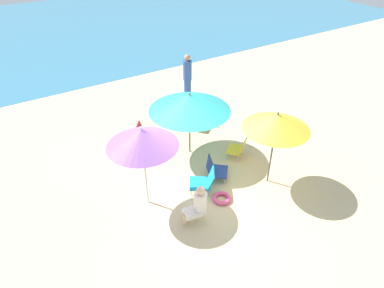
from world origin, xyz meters
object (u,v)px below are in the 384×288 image
at_px(beach_chair_b, 205,181).
at_px(umbrella_purple, 142,138).
at_px(umbrella_teal, 190,103).
at_px(swim_ring, 222,198).
at_px(umbrella_yellow, 277,122).
at_px(beach_chair_d, 199,119).
at_px(beach_chair_a, 239,147).
at_px(beach_chair_c, 145,133).
at_px(person_b, 187,78).
at_px(beach_chair_e, 215,169).
at_px(person_a, 198,204).

bearing_deg(beach_chair_b, umbrella_purple, 17.59).
height_order(umbrella_teal, swim_ring, umbrella_teal).
height_order(umbrella_yellow, beach_chair_d, umbrella_yellow).
bearing_deg(swim_ring, umbrella_teal, 79.31).
distance_m(beach_chair_a, beach_chair_c, 2.69).
bearing_deg(beach_chair_a, umbrella_yellow, 143.53).
distance_m(person_b, swim_ring, 5.08).
bearing_deg(swim_ring, beach_chair_e, 66.64).
relative_size(umbrella_teal, beach_chair_e, 2.92).
height_order(umbrella_purple, umbrella_yellow, umbrella_purple).
bearing_deg(swim_ring, beach_chair_b, 107.63).
height_order(beach_chair_b, beach_chair_d, beach_chair_b).
bearing_deg(umbrella_purple, umbrella_teal, 32.41).
bearing_deg(beach_chair_e, person_b, 109.02).
bearing_deg(beach_chair_c, beach_chair_b, -46.76).
xyz_separation_m(beach_chair_b, person_b, (2.05, 4.15, 0.58)).
bearing_deg(umbrella_purple, beach_chair_e, -2.91).
distance_m(beach_chair_a, swim_ring, 1.76).
relative_size(umbrella_yellow, beach_chair_a, 2.81).
bearing_deg(umbrella_teal, umbrella_yellow, -64.58).
relative_size(umbrella_teal, beach_chair_b, 2.81).
relative_size(person_a, person_b, 0.55).
bearing_deg(beach_chair_e, beach_chair_b, -109.97).
xyz_separation_m(umbrella_purple, beach_chair_d, (2.81, 2.18, -1.52)).
height_order(umbrella_purple, beach_chair_b, umbrella_purple).
bearing_deg(beach_chair_b, swim_ring, 140.46).
xyz_separation_m(umbrella_teal, person_b, (1.51, 2.60, -0.67)).
bearing_deg(beach_chair_c, beach_chair_a, -11.17).
relative_size(umbrella_yellow, beach_chair_b, 2.58).
distance_m(umbrella_purple, beach_chair_e, 2.37).
bearing_deg(swim_ring, beach_chair_a, 39.21).
distance_m(umbrella_purple, swim_ring, 2.44).
bearing_deg(beach_chair_a, beach_chair_b, 74.17).
xyz_separation_m(beach_chair_a, person_a, (-2.16, -1.32, 0.13)).
distance_m(umbrella_yellow, beach_chair_e, 1.96).
bearing_deg(beach_chair_d, umbrella_teal, 7.72).
xyz_separation_m(beach_chair_c, person_b, (2.36, 1.55, 0.54)).
distance_m(umbrella_yellow, swim_ring, 2.16).
relative_size(umbrella_purple, beach_chair_d, 2.84).
bearing_deg(umbrella_purple, umbrella_yellow, -17.47).
bearing_deg(beach_chair_b, beach_chair_e, -118.18).
height_order(beach_chair_c, swim_ring, beach_chair_c).
relative_size(beach_chair_b, swim_ring, 1.72).
bearing_deg(beach_chair_d, beach_chair_c, -40.41).
height_order(umbrella_yellow, beach_chair_c, umbrella_yellow).
xyz_separation_m(umbrella_yellow, person_b, (0.52, 4.68, -0.85)).
height_order(umbrella_teal, beach_chair_a, umbrella_teal).
distance_m(umbrella_purple, beach_chair_c, 2.86).
distance_m(umbrella_teal, beach_chair_c, 1.82).
bearing_deg(beach_chair_c, umbrella_teal, -14.49).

